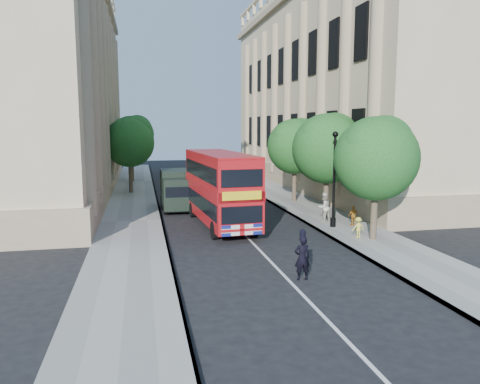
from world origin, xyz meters
TOP-DOWN VIEW (x-y plane):
  - ground at (0.00, 0.00)m, footprint 120.00×120.00m
  - pavement_right at (5.75, 10.00)m, footprint 3.50×80.00m
  - pavement_left at (-5.75, 10.00)m, footprint 3.50×80.00m
  - building_right at (13.80, 24.00)m, footprint 12.00×38.00m
  - building_left at (-13.80, 24.00)m, footprint 12.00×38.00m
  - tree_right_near at (5.84, 3.03)m, footprint 4.00×4.00m
  - tree_right_mid at (5.84, 9.03)m, footprint 4.20×4.20m
  - tree_right_far at (5.84, 15.03)m, footprint 4.00×4.00m
  - tree_left_far at (-5.96, 22.03)m, footprint 4.00×4.00m
  - tree_left_back at (-5.96, 30.03)m, footprint 4.20×4.20m
  - lamp_post at (5.00, 6.00)m, footprint 0.32×0.32m
  - double_decker_bus at (-0.87, 8.11)m, footprint 2.94×8.84m
  - box_van at (-2.90, 13.64)m, footprint 1.93×4.61m
  - police_constable at (0.49, -1.74)m, footprint 0.60×0.40m
  - woman_pedestrian at (5.01, 7.32)m, footprint 0.98×0.86m
  - child_a at (6.24, 6.10)m, footprint 0.68×0.37m
  - child_b at (5.20, 3.39)m, footprint 0.70×0.45m

SIDE VIEW (x-z plane):
  - ground at x=0.00m, z-range 0.00..0.00m
  - pavement_right at x=5.75m, z-range 0.00..0.12m
  - pavement_left at x=-5.75m, z-range 0.00..0.12m
  - child_b at x=5.20m, z-range 0.12..1.15m
  - child_a at x=6.24m, z-range 0.12..1.21m
  - police_constable at x=0.49m, z-range 0.00..1.63m
  - woman_pedestrian at x=5.01m, z-range 0.12..1.81m
  - box_van at x=-2.90m, z-range -0.03..2.60m
  - double_decker_bus at x=-0.87m, z-range 0.21..4.23m
  - lamp_post at x=5.00m, z-range -0.07..5.09m
  - tree_right_near at x=5.84m, z-range 1.21..7.29m
  - tree_right_far at x=5.84m, z-range 1.24..7.39m
  - tree_left_far at x=-5.96m, z-range 1.30..7.59m
  - tree_right_mid at x=5.84m, z-range 1.26..7.63m
  - tree_left_back at x=-5.96m, z-range 1.38..8.03m
  - building_right at x=13.80m, z-range 0.00..18.00m
  - building_left at x=-13.80m, z-range 0.00..18.00m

